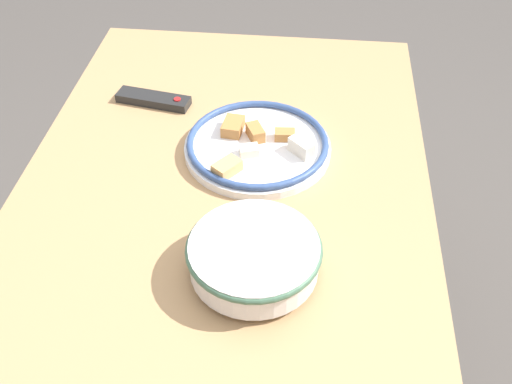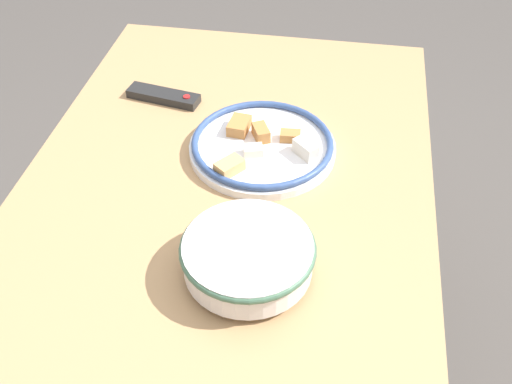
# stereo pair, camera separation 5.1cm
# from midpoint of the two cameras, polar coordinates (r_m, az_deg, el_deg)

# --- Properties ---
(dining_table) EXTENTS (1.30, 0.81, 0.74)m
(dining_table) POSITION_cam_midpoint_polar(r_m,az_deg,el_deg) (1.22, -1.95, -3.40)
(dining_table) COLOR tan
(dining_table) RESTS_ON ground_plane
(noodle_bowl) EXTENTS (0.23, 0.23, 0.07)m
(noodle_bowl) POSITION_cam_midpoint_polar(r_m,az_deg,el_deg) (0.99, 0.69, -6.14)
(noodle_bowl) COLOR silver
(noodle_bowl) RESTS_ON dining_table
(food_plate) EXTENTS (0.31, 0.31, 0.05)m
(food_plate) POSITION_cam_midpoint_polar(r_m,az_deg,el_deg) (1.25, 1.76, 4.43)
(food_plate) COLOR white
(food_plate) RESTS_ON dining_table
(tv_remote) EXTENTS (0.07, 0.18, 0.02)m
(tv_remote) POSITION_cam_midpoint_polar(r_m,az_deg,el_deg) (1.42, -7.78, 9.03)
(tv_remote) COLOR black
(tv_remote) RESTS_ON dining_table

